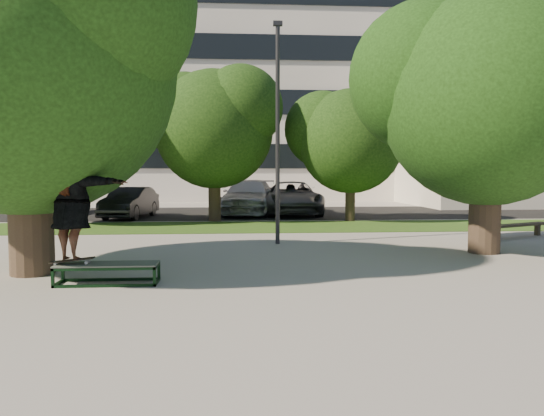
{
  "coord_description": "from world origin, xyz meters",
  "views": [
    {
      "loc": [
        -0.22,
        -9.69,
        2.04
      ],
      "look_at": [
        0.52,
        0.6,
        1.32
      ],
      "focal_mm": 35.0,
      "sensor_mm": 36.0,
      "label": 1
    }
  ],
  "objects": [
    {
      "name": "grind_box",
      "position": [
        -2.5,
        -0.05,
        0.19
      ],
      "size": [
        1.8,
        0.6,
        0.38
      ],
      "color": "black",
      "rests_on": "ground"
    },
    {
      "name": "skater_rig",
      "position": [
        -3.12,
        -0.05,
        1.34
      ],
      "size": [
        2.26,
        1.0,
        1.86
      ],
      "rotation": [
        0.0,
        0.0,
        2.95
      ],
      "color": "white",
      "rests_on": "grind_box"
    },
    {
      "name": "car_grey",
      "position": [
        2.5,
        15.07,
        0.77
      ],
      "size": [
        2.66,
        5.6,
        1.54
      ],
      "primitive_type": "imported",
      "rotation": [
        0.0,
        0.0,
        -0.02
      ],
      "color": "#58585D",
      "rests_on": "asphalt_strip"
    },
    {
      "name": "bg_tree_right",
      "position": [
        4.43,
        11.57,
        3.49
      ],
      "size": [
        5.04,
        4.31,
        5.43
      ],
      "color": "#38281E",
      "rests_on": "ground"
    },
    {
      "name": "bg_tree_mid",
      "position": [
        -1.08,
        12.08,
        4.02
      ],
      "size": [
        5.76,
        4.92,
        6.24
      ],
      "color": "#38281E",
      "rests_on": "ground"
    },
    {
      "name": "office_building",
      "position": [
        -2.0,
        31.98,
        8.0
      ],
      "size": [
        30.0,
        14.12,
        16.0
      ],
      "color": "beige",
      "rests_on": "ground"
    },
    {
      "name": "car_silver_b",
      "position": [
        0.5,
        15.35,
        0.81
      ],
      "size": [
        3.16,
        5.86,
        1.61
      ],
      "primitive_type": "imported",
      "rotation": [
        0.0,
        0.0,
        -0.17
      ],
      "color": "#B2B3B7",
      "rests_on": "asphalt_strip"
    },
    {
      "name": "car_silver_a",
      "position": [
        -8.39,
        16.02,
        0.68
      ],
      "size": [
        1.82,
        4.07,
        1.36
      ],
      "primitive_type": "imported",
      "rotation": [
        0.0,
        0.0,
        0.05
      ],
      "color": "silver",
      "rests_on": "asphalt_strip"
    },
    {
      "name": "grass_strip",
      "position": [
        1.0,
        9.5,
        0.01
      ],
      "size": [
        30.0,
        4.0,
        0.02
      ],
      "primitive_type": "cube",
      "color": "#224B15",
      "rests_on": "ground"
    },
    {
      "name": "asphalt_strip",
      "position": [
        0.0,
        16.0,
        0.01
      ],
      "size": [
        40.0,
        8.0,
        0.01
      ],
      "primitive_type": "cube",
      "color": "black",
      "rests_on": "ground"
    },
    {
      "name": "lamppost",
      "position": [
        1.0,
        5.0,
        3.15
      ],
      "size": [
        0.25,
        0.15,
        6.11
      ],
      "color": "#2D2D30",
      "rests_on": "ground"
    },
    {
      "name": "ground",
      "position": [
        0.0,
        0.0,
        0.0
      ],
      "size": [
        120.0,
        120.0,
        0.0
      ],
      "primitive_type": "plane",
      "color": "gray",
      "rests_on": "ground"
    },
    {
      "name": "tree_left",
      "position": [
        -4.29,
        1.09,
        4.42
      ],
      "size": [
        6.96,
        5.95,
        7.12
      ],
      "color": "#38281E",
      "rests_on": "ground"
    },
    {
      "name": "side_building",
      "position": [
        18.0,
        22.0,
        4.0
      ],
      "size": [
        15.0,
        10.0,
        8.0
      ],
      "primitive_type": "cube",
      "color": "beige",
      "rests_on": "ground"
    },
    {
      "name": "tree_right",
      "position": [
        5.92,
        3.08,
        4.09
      ],
      "size": [
        6.24,
        5.33,
        6.51
      ],
      "color": "#38281E",
      "rests_on": "ground"
    },
    {
      "name": "bg_tree_left",
      "position": [
        -6.57,
        11.07,
        3.73
      ],
      "size": [
        5.28,
        4.51,
        5.77
      ],
      "color": "#38281E",
      "rests_on": "ground"
    },
    {
      "name": "car_dark",
      "position": [
        -4.72,
        13.59,
        0.67
      ],
      "size": [
        2.01,
        4.23,
        1.34
      ],
      "primitive_type": "imported",
      "rotation": [
        0.0,
        0.0,
        -0.15
      ],
      "color": "black",
      "rests_on": "asphalt_strip"
    },
    {
      "name": "bench",
      "position": [
        8.5,
        5.97,
        0.34
      ],
      "size": [
        2.59,
        1.43,
        0.41
      ],
      "rotation": [
        0.0,
        0.0,
        0.42
      ],
      "color": "#493E2C",
      "rests_on": "ground"
    }
  ]
}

